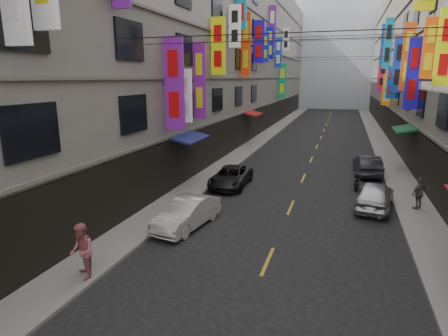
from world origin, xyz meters
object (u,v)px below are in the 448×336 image
Objects in this scene: scooter_far_right at (357,181)px; car_right_far at (367,165)px; car_left_far at (231,177)px; pedestrian_rfar at (419,193)px; car_right_mid at (375,195)px; pedestrian_lfar at (82,251)px; car_left_mid at (187,213)px.

scooter_far_right is 3.68m from car_right_far.
car_left_far is 10.12m from pedestrian_rfar.
car_right_mid is at bearing 104.78° from scooter_far_right.
car_right_mid is at bearing 83.82° from car_right_far.
car_right_far is at bearing -80.89° from car_right_mid.
car_left_far is at bearing 128.08° from pedestrian_lfar.
car_left_far reaches higher than scooter_far_right.
car_left_mid is (-7.24, -8.53, 0.20)m from scooter_far_right.
car_right_far is at bearing 106.29° from pedestrian_lfar.
pedestrian_rfar is (10.02, -1.40, 0.32)m from car_left_far.
car_right_far is (0.76, 3.60, 0.23)m from scooter_far_right.
car_right_far reaches higher than car_left_mid.
pedestrian_lfar reaches higher than pedestrian_rfar.
pedestrian_lfar reaches higher than car_right_mid.
car_left_mid is 6.70m from car_left_far.
car_left_mid is 2.13× the size of pedestrian_lfar.
car_right_mid is 7.02m from car_right_far.
car_left_mid is 0.96× the size of car_right_mid.
car_left_mid is 14.53m from car_right_far.
pedestrian_lfar is at bearing 55.31° from car_right_far.
car_right_mid is 13.94m from pedestrian_lfar.
scooter_far_right is 0.44× the size of car_right_far.
car_right_far reaches higher than scooter_far_right.
car_right_far reaches higher than car_left_far.
scooter_far_right is 1.13× the size of pedestrian_rfar.
pedestrian_lfar is (-8.64, -13.71, 0.60)m from scooter_far_right.
car_left_far is 2.69× the size of pedestrian_rfar.
pedestrian_rfar reaches higher than car_right_mid.
pedestrian_lfar is at bearing 60.05° from scooter_far_right.
pedestrian_lfar is (-1.40, -5.17, 0.39)m from car_left_mid.
car_left_far is at bearing 99.22° from car_left_mid.
car_left_mid is at bearing 51.97° from scooter_far_right.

